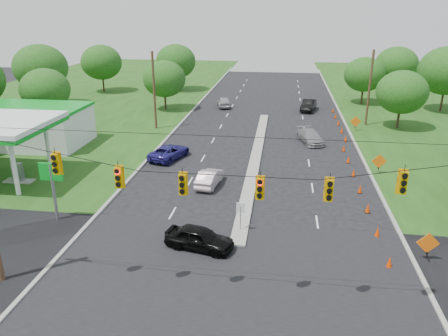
# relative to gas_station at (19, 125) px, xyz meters

# --- Properties ---
(ground) EXTENTS (160.00, 160.00, 0.00)m
(ground) POSITION_rel_gas_station_xyz_m (23.64, -20.24, -2.58)
(ground) COLOR black
(ground) RESTS_ON ground
(cross_street) EXTENTS (160.00, 14.00, 0.02)m
(cross_street) POSITION_rel_gas_station_xyz_m (23.64, -20.24, -2.58)
(cross_street) COLOR black
(cross_street) RESTS_ON ground
(curb_left) EXTENTS (0.25, 110.00, 0.16)m
(curb_left) POSITION_rel_gas_station_xyz_m (13.54, 9.76, -2.58)
(curb_left) COLOR gray
(curb_left) RESTS_ON ground
(curb_right) EXTENTS (0.25, 110.00, 0.16)m
(curb_right) POSITION_rel_gas_station_xyz_m (33.74, 9.76, -2.58)
(curb_right) COLOR gray
(curb_right) RESTS_ON ground
(median) EXTENTS (1.00, 34.00, 0.18)m
(median) POSITION_rel_gas_station_xyz_m (23.64, 0.76, -2.58)
(median) COLOR gray
(median) RESTS_ON ground
(median_sign) EXTENTS (0.55, 0.06, 2.05)m
(median_sign) POSITION_rel_gas_station_xyz_m (23.64, -14.24, -1.11)
(median_sign) COLOR gray
(median_sign) RESTS_ON ground
(signal_span) EXTENTS (25.60, 0.32, 9.00)m
(signal_span) POSITION_rel_gas_station_xyz_m (23.59, -21.24, 2.40)
(signal_span) COLOR #422D1C
(signal_span) RESTS_ON ground
(utility_pole_far_left) EXTENTS (0.28, 0.28, 9.00)m
(utility_pole_far_left) POSITION_rel_gas_station_xyz_m (11.14, 9.76, 1.92)
(utility_pole_far_left) COLOR #422D1C
(utility_pole_far_left) RESTS_ON ground
(utility_pole_far_right) EXTENTS (0.28, 0.28, 9.00)m
(utility_pole_far_right) POSITION_rel_gas_station_xyz_m (36.14, 14.76, 1.92)
(utility_pole_far_right) COLOR #422D1C
(utility_pole_far_right) RESTS_ON ground
(gas_station) EXTENTS (18.40, 19.70, 5.20)m
(gas_station) POSITION_rel_gas_station_xyz_m (0.00, 0.00, 0.00)
(gas_station) COLOR white
(gas_station) RESTS_ON ground
(cone_0) EXTENTS (0.32, 0.32, 0.70)m
(cone_0) POSITION_rel_gas_station_xyz_m (32.25, -17.24, -2.23)
(cone_0) COLOR #F23900
(cone_0) RESTS_ON ground
(cone_1) EXTENTS (0.32, 0.32, 0.70)m
(cone_1) POSITION_rel_gas_station_xyz_m (32.25, -13.74, -2.23)
(cone_1) COLOR #F23900
(cone_1) RESTS_ON ground
(cone_2) EXTENTS (0.32, 0.32, 0.70)m
(cone_2) POSITION_rel_gas_station_xyz_m (32.25, -10.24, -2.23)
(cone_2) COLOR #F23900
(cone_2) RESTS_ON ground
(cone_3) EXTENTS (0.32, 0.32, 0.70)m
(cone_3) POSITION_rel_gas_station_xyz_m (32.25, -6.74, -2.23)
(cone_3) COLOR #F23900
(cone_3) RESTS_ON ground
(cone_4) EXTENTS (0.32, 0.32, 0.70)m
(cone_4) POSITION_rel_gas_station_xyz_m (32.25, -3.24, -2.23)
(cone_4) COLOR #F23900
(cone_4) RESTS_ON ground
(cone_5) EXTENTS (0.32, 0.32, 0.70)m
(cone_5) POSITION_rel_gas_station_xyz_m (32.25, 0.26, -2.23)
(cone_5) COLOR #F23900
(cone_5) RESTS_ON ground
(cone_6) EXTENTS (0.32, 0.32, 0.70)m
(cone_6) POSITION_rel_gas_station_xyz_m (32.25, 3.76, -2.23)
(cone_6) COLOR #F23900
(cone_6) RESTS_ON ground
(cone_7) EXTENTS (0.32, 0.32, 0.70)m
(cone_7) POSITION_rel_gas_station_xyz_m (32.85, 7.26, -2.23)
(cone_7) COLOR #F23900
(cone_7) RESTS_ON ground
(cone_8) EXTENTS (0.32, 0.32, 0.70)m
(cone_8) POSITION_rel_gas_station_xyz_m (32.85, 10.76, -2.23)
(cone_8) COLOR #F23900
(cone_8) RESTS_ON ground
(cone_9) EXTENTS (0.32, 0.32, 0.70)m
(cone_9) POSITION_rel_gas_station_xyz_m (32.85, 14.26, -2.23)
(cone_9) COLOR #F23900
(cone_9) RESTS_ON ground
(cone_10) EXTENTS (0.32, 0.32, 0.70)m
(cone_10) POSITION_rel_gas_station_xyz_m (32.85, 17.76, -2.23)
(cone_10) COLOR #F23900
(cone_10) RESTS_ON ground
(cone_11) EXTENTS (0.32, 0.32, 0.70)m
(cone_11) POSITION_rel_gas_station_xyz_m (32.85, 21.26, -2.23)
(cone_11) COLOR #F23900
(cone_11) RESTS_ON ground
(work_sign_0) EXTENTS (1.27, 0.58, 1.37)m
(work_sign_0) POSITION_rel_gas_station_xyz_m (34.44, -16.24, -1.48)
(work_sign_0) COLOR black
(work_sign_0) RESTS_ON ground
(work_sign_1) EXTENTS (1.27, 0.58, 1.37)m
(work_sign_1) POSITION_rel_gas_station_xyz_m (34.44, -2.24, -1.48)
(work_sign_1) COLOR black
(work_sign_1) RESTS_ON ground
(work_sign_2) EXTENTS (1.27, 0.58, 1.37)m
(work_sign_2) POSITION_rel_gas_station_xyz_m (34.44, 11.76, -1.48)
(work_sign_2) COLOR black
(work_sign_2) RESTS_ON ground
(tree_2) EXTENTS (5.88, 5.88, 6.86)m
(tree_2) POSITION_rel_gas_station_xyz_m (-2.36, 9.76, 1.76)
(tree_2) COLOR black
(tree_2) RESTS_ON ground
(tree_3) EXTENTS (7.56, 7.56, 8.82)m
(tree_3) POSITION_rel_gas_station_xyz_m (-8.36, 19.76, 3.00)
(tree_3) COLOR black
(tree_3) RESTS_ON ground
(tree_4) EXTENTS (6.72, 6.72, 7.84)m
(tree_4) POSITION_rel_gas_station_xyz_m (-4.36, 31.76, 2.38)
(tree_4) COLOR black
(tree_4) RESTS_ON ground
(tree_5) EXTENTS (5.88, 5.88, 6.86)m
(tree_5) POSITION_rel_gas_station_xyz_m (9.64, 19.76, 1.76)
(tree_5) COLOR black
(tree_5) RESTS_ON ground
(tree_6) EXTENTS (6.72, 6.72, 7.84)m
(tree_6) POSITION_rel_gas_station_xyz_m (7.64, 34.76, 2.38)
(tree_6) COLOR black
(tree_6) RESTS_ON ground
(tree_9) EXTENTS (5.88, 5.88, 6.86)m
(tree_9) POSITION_rel_gas_station_xyz_m (39.64, 13.76, 1.76)
(tree_9) COLOR black
(tree_9) RESTS_ON ground
(tree_10) EXTENTS (7.56, 7.56, 8.82)m
(tree_10) POSITION_rel_gas_station_xyz_m (47.64, 23.76, 3.00)
(tree_10) COLOR black
(tree_10) RESTS_ON ground
(tree_11) EXTENTS (6.72, 6.72, 7.84)m
(tree_11) POSITION_rel_gas_station_xyz_m (43.64, 34.76, 2.38)
(tree_11) COLOR black
(tree_11) RESTS_ON ground
(tree_12) EXTENTS (5.88, 5.88, 6.86)m
(tree_12) POSITION_rel_gas_station_xyz_m (37.64, 27.76, 1.76)
(tree_12) COLOR black
(tree_12) RESTS_ON ground
(black_sedan) EXTENTS (4.43, 2.55, 1.42)m
(black_sedan) POSITION_rel_gas_station_xyz_m (21.43, -16.66, -1.87)
(black_sedan) COLOR black
(black_sedan) RESTS_ON ground
(white_sedan) EXTENTS (1.91, 4.15, 1.32)m
(white_sedan) POSITION_rel_gas_station_xyz_m (20.39, -6.79, -1.92)
(white_sedan) COLOR #BEA9AC
(white_sedan) RESTS_ON ground
(blue_pickup) EXTENTS (3.63, 5.29, 1.34)m
(blue_pickup) POSITION_rel_gas_station_xyz_m (15.49, -0.75, -1.90)
(blue_pickup) COLOR navy
(blue_pickup) RESTS_ON ground
(silver_car_far) EXTENTS (3.14, 4.98, 1.35)m
(silver_car_far) POSITION_rel_gas_station_xyz_m (29.04, 6.42, -1.90)
(silver_car_far) COLOR gray
(silver_car_far) RESTS_ON ground
(silver_car_oncoming) EXTENTS (2.73, 4.64, 1.48)m
(silver_car_oncoming) POSITION_rel_gas_station_xyz_m (17.50, 22.65, -1.84)
(silver_car_oncoming) COLOR #A0A0A4
(silver_car_oncoming) RESTS_ON ground
(dark_car_receding) EXTENTS (2.53, 5.02, 1.58)m
(dark_car_receding) POSITION_rel_gas_station_xyz_m (29.54, 21.90, -1.79)
(dark_car_receding) COLOR black
(dark_car_receding) RESTS_ON ground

